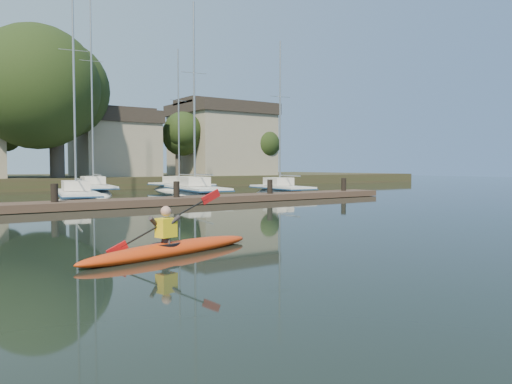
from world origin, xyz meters
TOP-DOWN VIEW (x-y plane):
  - ground at (0.00, 0.00)m, footprint 160.00×160.00m
  - kayak at (-3.51, 0.76)m, footprint 4.82×1.87m
  - dock at (0.00, 14.00)m, footprint 34.00×2.00m
  - sailboat_2 at (-0.74, 18.90)m, footprint 3.54×8.92m
  - sailboat_3 at (6.85, 19.13)m, footprint 3.45×8.83m
  - sailboat_4 at (12.76, 17.78)m, footprint 2.88×7.15m
  - sailboat_6 at (2.61, 26.83)m, footprint 3.80×10.51m
  - sailboat_7 at (9.51, 26.76)m, footprint 3.48×8.02m
  - shore at (1.61, 40.29)m, footprint 90.00×25.25m

SIDE VIEW (x-z plane):
  - sailboat_3 at x=6.85m, z-range -7.14..6.72m
  - sailboat_4 at x=12.76m, z-range -6.11..5.72m
  - sailboat_6 at x=2.61m, z-range -8.37..7.99m
  - sailboat_7 at x=9.51m, z-range -6.46..6.09m
  - sailboat_2 at x=-0.74m, z-range -7.38..7.02m
  - ground at x=0.00m, z-range 0.00..0.00m
  - kayak at x=-3.51m, z-range -0.58..0.96m
  - dock at x=0.00m, z-range -0.70..1.10m
  - shore at x=1.61m, z-range -3.15..9.60m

